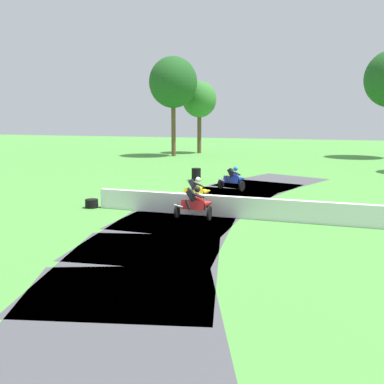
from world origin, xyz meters
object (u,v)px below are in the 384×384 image
at_px(motorcycle_trailing_red, 195,204).
at_px(tire_stack_near, 196,174).
at_px(motorcycle_chase_yellow, 196,192).
at_px(tire_stack_mid_a, 92,204).
at_px(motorcycle_lead_blue, 233,179).

bearing_deg(motorcycle_trailing_red, tire_stack_near, 105.64).
bearing_deg(motorcycle_chase_yellow, tire_stack_mid_a, -154.51).
bearing_deg(motorcycle_lead_blue, tire_stack_mid_a, -128.40).
bearing_deg(tire_stack_mid_a, motorcycle_trailing_red, -8.86).
height_order(motorcycle_chase_yellow, tire_stack_mid_a, motorcycle_chase_yellow).
bearing_deg(motorcycle_lead_blue, tire_stack_near, 135.26).
xyz_separation_m(motorcycle_chase_yellow, tire_stack_near, (-2.17, 7.71, -0.23)).
height_order(motorcycle_lead_blue, tire_stack_mid_a, motorcycle_lead_blue).
height_order(motorcycle_trailing_red, tire_stack_near, motorcycle_trailing_red).
relative_size(motorcycle_trailing_red, tire_stack_mid_a, 2.79).
height_order(motorcycle_trailing_red, tire_stack_mid_a, motorcycle_trailing_red).
relative_size(motorcycle_chase_yellow, motorcycle_trailing_red, 1.01).
height_order(motorcycle_chase_yellow, tire_stack_near, motorcycle_chase_yellow).
relative_size(motorcycle_lead_blue, tire_stack_mid_a, 2.87).
relative_size(motorcycle_chase_yellow, tire_stack_near, 2.12).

